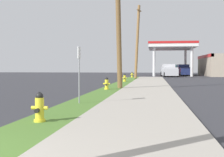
{
  "coord_description": "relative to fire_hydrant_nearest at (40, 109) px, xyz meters",
  "views": [
    {
      "loc": [
        3.44,
        -3.52,
        1.48
      ],
      "look_at": [
        0.44,
        18.33,
        0.66
      ],
      "focal_mm": 49.14,
      "sensor_mm": 36.0,
      "label": 1
    }
  ],
  "objects": [
    {
      "name": "truck_silver_at_far_bay",
      "position": [
        5.13,
        40.78,
        0.47
      ],
      "size": [
        2.57,
        5.56,
        1.97
      ],
      "color": "#BCBCC1",
      "rests_on": "ground"
    },
    {
      "name": "utility_pole_midground",
      "position": [
        0.53,
        12.34,
        4.37
      ],
      "size": [
        0.61,
        1.43,
        9.22
      ],
      "color": "brown",
      "rests_on": "grass_verge"
    },
    {
      "name": "street_sign_post",
      "position": [
        0.03,
        3.97,
        1.19
      ],
      "size": [
        0.05,
        0.36,
        2.12
      ],
      "color": "gray",
      "rests_on": "grass_verge"
    },
    {
      "name": "truck_teal_at_forecourt",
      "position": [
        8.18,
        54.86,
        0.47
      ],
      "size": [
        2.48,
        5.53,
        1.97
      ],
      "color": "#197075",
      "rests_on": "ground"
    },
    {
      "name": "fire_hydrant_fourth",
      "position": [
        -0.09,
        33.55,
        0.0
      ],
      "size": [
        0.42,
        0.38,
        0.74
      ],
      "color": "yellow",
      "rests_on": "grass_verge"
    },
    {
      "name": "truck_navy_on_apron",
      "position": [
        8.04,
        47.76,
        0.47
      ],
      "size": [
        2.54,
        5.55,
        1.97
      ],
      "color": "navy",
      "rests_on": "ground"
    },
    {
      "name": "car_red_by_near_pump",
      "position": [
        5.49,
        50.71,
        0.28
      ],
      "size": [
        2.13,
        4.58,
        1.57
      ],
      "color": "red",
      "rests_on": "ground"
    },
    {
      "name": "gas_station_canopy",
      "position": [
        11.95,
        47.25,
        2.1
      ],
      "size": [
        14.74,
        13.95,
        5.57
      ],
      "color": "silver",
      "rests_on": "ground"
    },
    {
      "name": "utility_pole_background",
      "position": [
        0.79,
        30.07,
        4.24
      ],
      "size": [
        0.79,
        2.08,
        8.97
      ],
      "color": "olive",
      "rests_on": "grass_verge"
    },
    {
      "name": "fire_hydrant_third",
      "position": [
        0.07,
        21.49,
        0.0
      ],
      "size": [
        0.42,
        0.37,
        0.74
      ],
      "color": "yellow",
      "rests_on": "grass_verge"
    },
    {
      "name": "fire_hydrant_second",
      "position": [
        -0.04,
        11.17,
        0.0
      ],
      "size": [
        0.42,
        0.38,
        0.74
      ],
      "color": "yellow",
      "rests_on": "grass_verge"
    },
    {
      "name": "fire_hydrant_nearest",
      "position": [
        0.0,
        0.0,
        0.0
      ],
      "size": [
        0.42,
        0.38,
        0.74
      ],
      "color": "yellow",
      "rests_on": "grass_verge"
    }
  ]
}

